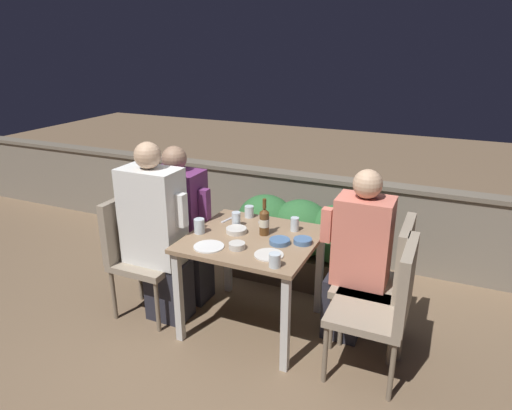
# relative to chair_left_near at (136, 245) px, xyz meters

# --- Properties ---
(ground_plane) EXTENTS (16.00, 16.00, 0.00)m
(ground_plane) POSITION_rel_chair_left_near_xyz_m (0.90, 0.16, -0.55)
(ground_plane) COLOR #7A6047
(parapet_wall) EXTENTS (9.00, 0.18, 0.81)m
(parapet_wall) POSITION_rel_chair_left_near_xyz_m (0.90, 1.53, -0.14)
(parapet_wall) COLOR gray
(parapet_wall) RESTS_ON ground_plane
(dining_table) EXTENTS (0.89, 0.84, 0.72)m
(dining_table) POSITION_rel_chair_left_near_xyz_m (0.90, 0.16, 0.07)
(dining_table) COLOR #937556
(dining_table) RESTS_ON ground_plane
(planter_hedge) EXTENTS (1.18, 0.47, 0.76)m
(planter_hedge) POSITION_rel_chair_left_near_xyz_m (1.00, 0.93, -0.13)
(planter_hedge) COLOR brown
(planter_hedge) RESTS_ON ground_plane
(chair_left_near) EXTENTS (0.46, 0.46, 0.93)m
(chair_left_near) POSITION_rel_chair_left_near_xyz_m (0.00, 0.00, 0.00)
(chair_left_near) COLOR gray
(chair_left_near) RESTS_ON ground_plane
(person_white_polo) EXTENTS (0.50, 0.26, 1.37)m
(person_white_polo) POSITION_rel_chair_left_near_xyz_m (0.20, 0.00, 0.13)
(person_white_polo) COLOR #282833
(person_white_polo) RESTS_ON ground_plane
(chair_left_far) EXTENTS (0.46, 0.46, 0.93)m
(chair_left_far) POSITION_rel_chair_left_near_xyz_m (0.01, 0.31, 0.00)
(chair_left_far) COLOR gray
(chair_left_far) RESTS_ON ground_plane
(person_purple_stripe) EXTENTS (0.49, 0.26, 1.27)m
(person_purple_stripe) POSITION_rel_chair_left_near_xyz_m (0.22, 0.31, 0.09)
(person_purple_stripe) COLOR #282833
(person_purple_stripe) RESTS_ON ground_plane
(chair_right_near) EXTENTS (0.46, 0.46, 0.93)m
(chair_right_near) POSITION_rel_chair_left_near_xyz_m (1.86, -0.02, 0.00)
(chair_right_near) COLOR gray
(chair_right_near) RESTS_ON ground_plane
(chair_right_far) EXTENTS (0.46, 0.46, 0.93)m
(chair_right_far) POSITION_rel_chair_left_near_xyz_m (1.81, 0.32, 0.00)
(chair_right_far) COLOR gray
(chair_right_far) RESTS_ON ground_plane
(person_coral_top) EXTENTS (0.47, 0.26, 1.25)m
(person_coral_top) POSITION_rel_chair_left_near_xyz_m (1.60, 0.32, 0.08)
(person_coral_top) COLOR #282833
(person_coral_top) RESTS_ON ground_plane
(beer_bottle) EXTENTS (0.07, 0.07, 0.27)m
(beer_bottle) POSITION_rel_chair_left_near_xyz_m (0.96, 0.23, 0.27)
(beer_bottle) COLOR brown
(beer_bottle) RESTS_ON dining_table
(plate_0) EXTENTS (0.19, 0.19, 0.01)m
(plate_0) POSITION_rel_chair_left_near_xyz_m (1.12, -0.06, 0.17)
(plate_0) COLOR silver
(plate_0) RESTS_ON dining_table
(plate_1) EXTENTS (0.21, 0.21, 0.01)m
(plate_1) POSITION_rel_chair_left_near_xyz_m (0.70, -0.11, 0.17)
(plate_1) COLOR white
(plate_1) RESTS_ON dining_table
(bowl_0) EXTENTS (0.14, 0.14, 0.03)m
(bowl_0) POSITION_rel_chair_left_near_xyz_m (1.11, 0.13, 0.19)
(bowl_0) COLOR #4C709E
(bowl_0) RESTS_ON dining_table
(bowl_1) EXTENTS (0.15, 0.15, 0.04)m
(bowl_1) POSITION_rel_chair_left_near_xyz_m (0.76, 0.18, 0.19)
(bowl_1) COLOR beige
(bowl_1) RESTS_ON dining_table
(bowl_2) EXTENTS (0.11, 0.11, 0.04)m
(bowl_2) POSITION_rel_chair_left_near_xyz_m (0.88, -0.05, 0.19)
(bowl_2) COLOR beige
(bowl_2) RESTS_ON dining_table
(bowl_3) EXTENTS (0.13, 0.13, 0.04)m
(bowl_3) POSITION_rel_chair_left_near_xyz_m (1.26, 0.20, 0.19)
(bowl_3) COLOR #4C709E
(bowl_3) RESTS_ON dining_table
(glass_cup_0) EXTENTS (0.07, 0.07, 0.09)m
(glass_cup_0) POSITION_rel_chair_left_near_xyz_m (0.72, 0.50, 0.21)
(glass_cup_0) COLOR silver
(glass_cup_0) RESTS_ON dining_table
(glass_cup_1) EXTENTS (0.07, 0.07, 0.11)m
(glass_cup_1) POSITION_rel_chair_left_near_xyz_m (0.71, 0.29, 0.22)
(glass_cup_1) COLOR silver
(glass_cup_1) RESTS_ON dining_table
(glass_cup_2) EXTENTS (0.07, 0.07, 0.09)m
(glass_cup_2) POSITION_rel_chair_left_near_xyz_m (1.21, -0.19, 0.21)
(glass_cup_2) COLOR silver
(glass_cup_2) RESTS_ON dining_table
(glass_cup_3) EXTENTS (0.08, 0.08, 0.11)m
(glass_cup_3) POSITION_rel_chair_left_near_xyz_m (0.52, 0.07, 0.22)
(glass_cup_3) COLOR silver
(glass_cup_3) RESTS_ON dining_table
(glass_cup_4) EXTENTS (0.06, 0.06, 0.10)m
(glass_cup_4) POSITION_rel_chair_left_near_xyz_m (1.13, 0.39, 0.22)
(glass_cup_4) COLOR silver
(glass_cup_4) RESTS_ON dining_table
(fork_0) EXTENTS (0.06, 0.17, 0.01)m
(fork_0) POSITION_rel_chair_left_near_xyz_m (0.60, 0.38, 0.17)
(fork_0) COLOR silver
(fork_0) RESTS_ON dining_table
(fork_1) EXTENTS (0.11, 0.15, 0.01)m
(fork_1) POSITION_rel_chair_left_near_xyz_m (0.88, 0.36, 0.17)
(fork_1) COLOR silver
(fork_1) RESTS_ON dining_table
(potted_plant) EXTENTS (0.32, 0.32, 0.69)m
(potted_plant) POSITION_rel_chair_left_near_xyz_m (-0.45, 0.81, -0.13)
(potted_plant) COLOR brown
(potted_plant) RESTS_ON ground_plane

